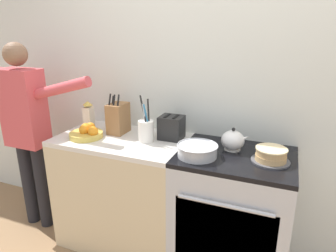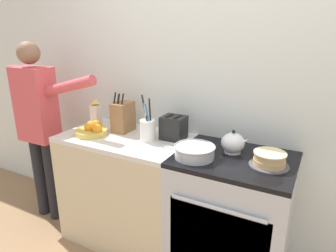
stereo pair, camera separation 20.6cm
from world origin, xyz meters
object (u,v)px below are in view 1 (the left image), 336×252
Objects in this scene: mixing_bowl at (197,150)px; toaster at (171,127)px; tea_kettle at (233,141)px; knife_block at (118,118)px; fruit_bowl at (87,132)px; layer_cake at (271,155)px; person_baker at (27,123)px; utensil_crock at (146,130)px; milk_carton at (89,116)px; stove_range at (232,214)px.

toaster reaches higher than mixing_bowl.
knife_block is (-0.91, 0.01, 0.05)m from tea_kettle.
mixing_bowl is at bearing -2.14° from fruit_bowl.
toaster reaches higher than layer_cake.
knife_block is 0.79m from person_baker.
layer_cake is 0.87m from utensil_crock.
milk_carton is 0.52m from person_baker.
utensil_crock is 1.05m from person_baker.
tea_kettle is 1.03× the size of toaster.
utensil_crock is at bearing -172.66° from tea_kettle.
person_baker reaches higher than layer_cake.
milk_carton is at bearing 175.35° from layer_cake.
layer_cake is 0.15× the size of person_baker.
stove_range is at bearing -4.20° from milk_carton.
milk_carton is at bearing 175.80° from stove_range.
knife_block is 1.28× the size of fruit_bowl.
milk_carton is (-1.18, 0.01, 0.04)m from tea_kettle.
fruit_bowl reaches higher than stove_range.
person_baker is (-1.05, -0.10, -0.04)m from utensil_crock.
knife_block is 0.20× the size of person_baker.
stove_range is at bearing 27.22° from mixing_bowl.
stove_range is 3.93× the size of milk_carton.
toaster is (-0.72, 0.16, 0.04)m from layer_cake.
utensil_crock is (0.29, -0.09, -0.03)m from knife_block.
toaster is at bearing 167.89° from layer_cake.
person_baker is (-1.92, -0.08, 0.00)m from layer_cake.
knife_block is 0.26m from fruit_bowl.
knife_block is at bearing 163.32° from mixing_bowl.
knife_block is 0.28m from milk_carton.
milk_carton is at bearing -178.88° from knife_block.
milk_carton reaches higher than stove_range.
layer_cake is at bearing -12.11° from toaster.
knife_block reaches higher than fruit_bowl.
layer_cake is 0.88× the size of mixing_bowl.
utensil_crock reaches higher than fruit_bowl.
person_baker is (-1.47, 0.02, 0.00)m from mixing_bowl.
fruit_bowl reaches higher than layer_cake.
tea_kettle is (-0.04, 0.08, 0.52)m from stove_range.
utensil_crock is 0.22× the size of person_baker.
tea_kettle is 1.18m from milk_carton.
fruit_bowl is 1.34× the size of toaster.
mixing_bowl is 1.43× the size of toaster.
tea_kettle is 0.91m from knife_block.
fruit_bowl is (-1.12, -0.09, 0.50)m from stove_range.
utensil_crock is 0.47m from fruit_bowl.
toaster is at bearing 19.40° from fruit_bowl.
fruit_bowl is 0.16× the size of person_baker.
milk_carton is at bearing 171.19° from utensil_crock.
tea_kettle is at bearing 115.91° from stove_range.
toaster is at bearing 3.08° from milk_carton.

